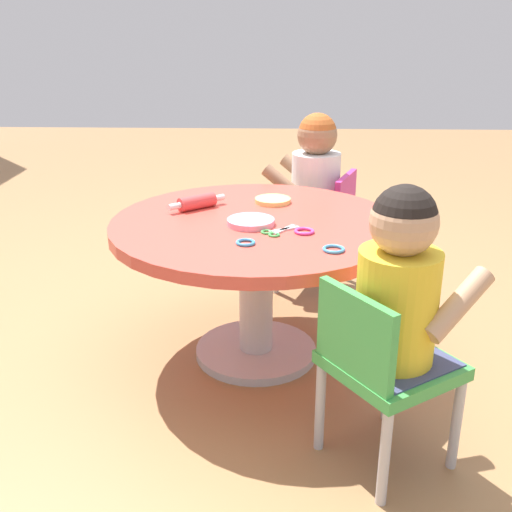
{
  "coord_description": "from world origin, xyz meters",
  "views": [
    {
      "loc": [
        -2.0,
        -0.07,
        1.16
      ],
      "look_at": [
        0.0,
        0.0,
        0.39
      ],
      "focal_mm": 43.54,
      "sensor_mm": 36.0,
      "label": 1
    }
  ],
  "objects_px": {
    "child_chair_left": "(382,366)",
    "seated_child_left": "(400,284)",
    "child_chair_right": "(322,224)",
    "craft_scissors": "(277,232)",
    "seated_child_right": "(315,173)",
    "rolling_pin": "(197,202)",
    "craft_table": "(256,250)"
  },
  "relations": [
    {
      "from": "seated_child_left",
      "to": "craft_scissors",
      "type": "xyz_separation_m",
      "value": [
        0.43,
        0.31,
        -0.01
      ]
    },
    {
      "from": "seated_child_right",
      "to": "rolling_pin",
      "type": "relative_size",
      "value": 2.64
    },
    {
      "from": "child_chair_left",
      "to": "child_chair_right",
      "type": "height_order",
      "value": "same"
    },
    {
      "from": "craft_table",
      "to": "seated_child_left",
      "type": "relative_size",
      "value": 1.94
    },
    {
      "from": "craft_scissors",
      "to": "craft_table",
      "type": "bearing_deg",
      "value": 29.21
    },
    {
      "from": "seated_child_right",
      "to": "child_chair_right",
      "type": "bearing_deg",
      "value": -110.65
    },
    {
      "from": "child_chair_right",
      "to": "rolling_pin",
      "type": "bearing_deg",
      "value": 135.13
    },
    {
      "from": "child_chair_left",
      "to": "craft_scissors",
      "type": "xyz_separation_m",
      "value": [
        0.45,
        0.28,
        0.22
      ]
    },
    {
      "from": "craft_scissors",
      "to": "seated_child_right",
      "type": "bearing_deg",
      "value": -12.14
    },
    {
      "from": "child_chair_right",
      "to": "craft_scissors",
      "type": "relative_size",
      "value": 3.99
    },
    {
      "from": "child_chair_right",
      "to": "seated_child_right",
      "type": "bearing_deg",
      "value": 69.35
    },
    {
      "from": "seated_child_left",
      "to": "seated_child_right",
      "type": "bearing_deg",
      "value": 7.16
    },
    {
      "from": "child_chair_left",
      "to": "craft_scissors",
      "type": "bearing_deg",
      "value": 31.69
    },
    {
      "from": "child_chair_left",
      "to": "rolling_pin",
      "type": "relative_size",
      "value": 2.78
    },
    {
      "from": "craft_scissors",
      "to": "rolling_pin",
      "type": "bearing_deg",
      "value": 48.24
    },
    {
      "from": "child_chair_right",
      "to": "rolling_pin",
      "type": "xyz_separation_m",
      "value": [
        -0.49,
        0.49,
        0.24
      ]
    },
    {
      "from": "craft_table",
      "to": "child_chair_left",
      "type": "height_order",
      "value": "child_chair_left"
    },
    {
      "from": "seated_child_right",
      "to": "rolling_pin",
      "type": "distance_m",
      "value": 0.68
    },
    {
      "from": "seated_child_left",
      "to": "rolling_pin",
      "type": "xyz_separation_m",
      "value": [
        0.69,
        0.6,
        0.01
      ]
    },
    {
      "from": "seated_child_right",
      "to": "rolling_pin",
      "type": "xyz_separation_m",
      "value": [
        -0.5,
        0.45,
        0.01
      ]
    },
    {
      "from": "seated_child_right",
      "to": "craft_scissors",
      "type": "relative_size",
      "value": 3.8
    },
    {
      "from": "rolling_pin",
      "to": "craft_table",
      "type": "bearing_deg",
      "value": -121.08
    },
    {
      "from": "rolling_pin",
      "to": "child_chair_right",
      "type": "bearing_deg",
      "value": -44.87
    },
    {
      "from": "child_chair_left",
      "to": "seated_child_left",
      "type": "xyz_separation_m",
      "value": [
        0.02,
        -0.03,
        0.23
      ]
    },
    {
      "from": "seated_child_left",
      "to": "rolling_pin",
      "type": "relative_size",
      "value": 2.64
    },
    {
      "from": "child_chair_right",
      "to": "craft_scissors",
      "type": "height_order",
      "value": "child_chair_right"
    },
    {
      "from": "child_chair_right",
      "to": "child_chair_left",
      "type": "bearing_deg",
      "value": -176.22
    },
    {
      "from": "child_chair_left",
      "to": "seated_child_right",
      "type": "bearing_deg",
      "value": 5.49
    },
    {
      "from": "craft_table",
      "to": "seated_child_right",
      "type": "relative_size",
      "value": 1.94
    },
    {
      "from": "craft_table",
      "to": "child_chair_right",
      "type": "bearing_deg",
      "value": -23.6
    },
    {
      "from": "child_chair_left",
      "to": "craft_scissors",
      "type": "height_order",
      "value": "child_chair_left"
    },
    {
      "from": "craft_scissors",
      "to": "child_chair_right",
      "type": "bearing_deg",
      "value": -15.07
    }
  ]
}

